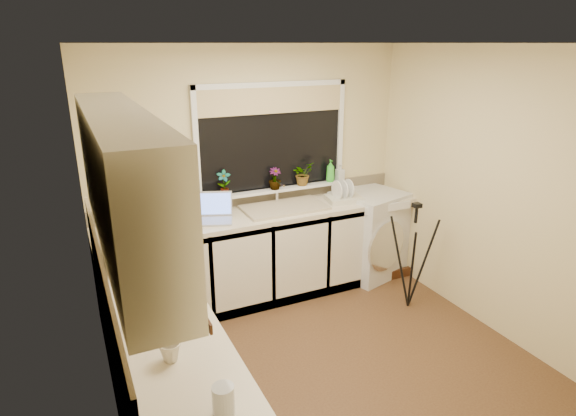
{
  "coord_description": "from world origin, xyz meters",
  "views": [
    {
      "loc": [
        -1.68,
        -2.87,
        2.45
      ],
      "look_at": [
        -0.07,
        0.55,
        1.15
      ],
      "focal_mm": 30.0,
      "sensor_mm": 36.0,
      "label": 1
    }
  ],
  "objects_px": {
    "plant_c": "(275,179)",
    "cup_back": "(349,192)",
    "washing_machine": "(368,233)",
    "soap_bottle_green": "(330,171)",
    "glass_jug": "(223,401)",
    "soap_bottle_clear": "(340,172)",
    "steel_jar": "(145,315)",
    "cup_left": "(170,352)",
    "plant_d": "(303,174)",
    "plant_a": "(224,183)",
    "laptop": "(214,213)",
    "tripod": "(412,256)",
    "kettle": "(171,280)",
    "dish_rack": "(344,199)",
    "microwave": "(133,238)"
  },
  "relations": [
    {
      "from": "microwave",
      "to": "plant_c",
      "type": "xyz_separation_m",
      "value": [
        1.49,
        0.75,
        0.1
      ]
    },
    {
      "from": "microwave",
      "to": "plant_a",
      "type": "bearing_deg",
      "value": -47.7
    },
    {
      "from": "glass_jug",
      "to": "cup_back",
      "type": "xyz_separation_m",
      "value": [
        2.19,
        2.47,
        -0.02
      ]
    },
    {
      "from": "plant_a",
      "to": "soap_bottle_clear",
      "type": "height_order",
      "value": "plant_a"
    },
    {
      "from": "kettle",
      "to": "soap_bottle_green",
      "type": "bearing_deg",
      "value": 35.71
    },
    {
      "from": "kettle",
      "to": "glass_jug",
      "type": "relative_size",
      "value": 1.43
    },
    {
      "from": "cup_left",
      "to": "laptop",
      "type": "bearing_deg",
      "value": 66.95
    },
    {
      "from": "washing_machine",
      "to": "cup_left",
      "type": "bearing_deg",
      "value": -158.4
    },
    {
      "from": "washing_machine",
      "to": "plant_c",
      "type": "height_order",
      "value": "plant_c"
    },
    {
      "from": "cup_back",
      "to": "tripod",
      "type": "bearing_deg",
      "value": -78.4
    },
    {
      "from": "washing_machine",
      "to": "microwave",
      "type": "relative_size",
      "value": 1.6
    },
    {
      "from": "washing_machine",
      "to": "soap_bottle_green",
      "type": "relative_size",
      "value": 3.98
    },
    {
      "from": "cup_left",
      "to": "plant_c",
      "type": "bearing_deg",
      "value": 54.36
    },
    {
      "from": "cup_back",
      "to": "laptop",
      "type": "bearing_deg",
      "value": -177.71
    },
    {
      "from": "soap_bottle_clear",
      "to": "steel_jar",
      "type": "bearing_deg",
      "value": -143.53
    },
    {
      "from": "dish_rack",
      "to": "plant_a",
      "type": "bearing_deg",
      "value": 177.87
    },
    {
      "from": "tripod",
      "to": "soap_bottle_green",
      "type": "relative_size",
      "value": 4.53
    },
    {
      "from": "plant_d",
      "to": "glass_jug",
      "type": "bearing_deg",
      "value": -123.18
    },
    {
      "from": "steel_jar",
      "to": "plant_c",
      "type": "bearing_deg",
      "value": 47.43
    },
    {
      "from": "washing_machine",
      "to": "steel_jar",
      "type": "bearing_deg",
      "value": -165.18
    },
    {
      "from": "plant_c",
      "to": "glass_jug",
      "type": "bearing_deg",
      "value": -118.14
    },
    {
      "from": "plant_d",
      "to": "cup_left",
      "type": "distance_m",
      "value": 2.83
    },
    {
      "from": "laptop",
      "to": "soap_bottle_clear",
      "type": "xyz_separation_m",
      "value": [
        1.47,
        0.21,
        0.17
      ]
    },
    {
      "from": "plant_c",
      "to": "cup_left",
      "type": "relative_size",
      "value": 1.99
    },
    {
      "from": "plant_c",
      "to": "soap_bottle_green",
      "type": "distance_m",
      "value": 0.65
    },
    {
      "from": "plant_a",
      "to": "cup_left",
      "type": "height_order",
      "value": "plant_a"
    },
    {
      "from": "plant_c",
      "to": "cup_left",
      "type": "bearing_deg",
      "value": -125.64
    },
    {
      "from": "kettle",
      "to": "dish_rack",
      "type": "bearing_deg",
      "value": 30.35
    },
    {
      "from": "washing_machine",
      "to": "plant_c",
      "type": "distance_m",
      "value": 1.25
    },
    {
      "from": "plant_c",
      "to": "dish_rack",
      "type": "bearing_deg",
      "value": -19.99
    },
    {
      "from": "kettle",
      "to": "soap_bottle_clear",
      "type": "distance_m",
      "value": 2.58
    },
    {
      "from": "soap_bottle_green",
      "to": "cup_left",
      "type": "distance_m",
      "value": 3.05
    },
    {
      "from": "plant_d",
      "to": "soap_bottle_green",
      "type": "height_order",
      "value": "plant_d"
    },
    {
      "from": "laptop",
      "to": "cup_back",
      "type": "height_order",
      "value": "laptop"
    },
    {
      "from": "steel_jar",
      "to": "soap_bottle_clear",
      "type": "relative_size",
      "value": 0.71
    },
    {
      "from": "glass_jug",
      "to": "steel_jar",
      "type": "relative_size",
      "value": 1.18
    },
    {
      "from": "laptop",
      "to": "kettle",
      "type": "distance_m",
      "value": 1.41
    },
    {
      "from": "plant_a",
      "to": "cup_back",
      "type": "bearing_deg",
      "value": -5.92
    },
    {
      "from": "washing_machine",
      "to": "dish_rack",
      "type": "height_order",
      "value": "dish_rack"
    },
    {
      "from": "microwave",
      "to": "soap_bottle_clear",
      "type": "relative_size",
      "value": 3.38
    },
    {
      "from": "dish_rack",
      "to": "tripod",
      "type": "xyz_separation_m",
      "value": [
        0.31,
        -0.76,
        -0.39
      ]
    },
    {
      "from": "tripod",
      "to": "cup_left",
      "type": "xyz_separation_m",
      "value": [
        -2.5,
        -1.12,
        0.42
      ]
    },
    {
      "from": "glass_jug",
      "to": "soap_bottle_clear",
      "type": "distance_m",
      "value": 3.4
    },
    {
      "from": "tripod",
      "to": "glass_jug",
      "type": "height_order",
      "value": "tripod"
    },
    {
      "from": "soap_bottle_green",
      "to": "cup_back",
      "type": "distance_m",
      "value": 0.3
    },
    {
      "from": "kettle",
      "to": "cup_back",
      "type": "relative_size",
      "value": 1.7
    },
    {
      "from": "kettle",
      "to": "plant_d",
      "type": "distance_m",
      "value": 2.23
    },
    {
      "from": "laptop",
      "to": "plant_d",
      "type": "xyz_separation_m",
      "value": [
        1.02,
        0.21,
        0.21
      ]
    },
    {
      "from": "plant_c",
      "to": "cup_back",
      "type": "distance_m",
      "value": 0.84
    },
    {
      "from": "kettle",
      "to": "microwave",
      "type": "height_order",
      "value": "microwave"
    }
  ]
}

